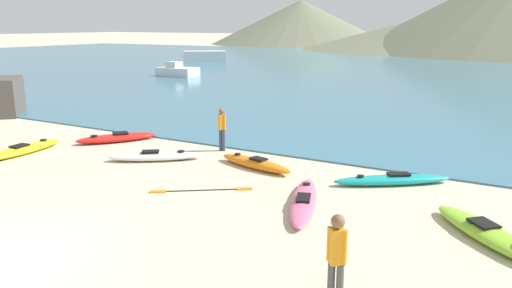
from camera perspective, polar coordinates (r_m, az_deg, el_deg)
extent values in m
cube|color=teal|center=(50.77, 19.88, 7.81)|extent=(160.00, 70.00, 0.06)
cone|color=#6B7056|center=(115.34, 5.15, 13.71)|extent=(40.25, 40.25, 9.60)
cone|color=#6B7056|center=(94.00, 19.88, 11.93)|extent=(46.73, 46.73, 6.03)
ellipsoid|color=yellow|center=(19.23, -25.01, -0.57)|extent=(0.99, 3.26, 0.30)
cube|color=black|center=(19.10, -25.43, -0.17)|extent=(0.44, 0.61, 0.05)
cylinder|color=black|center=(19.76, -23.14, 0.44)|extent=(0.25, 0.25, 0.02)
ellipsoid|color=teal|center=(14.62, 15.33, -3.96)|extent=(3.09, 2.46, 0.28)
cube|color=black|center=(14.64, 15.99, -3.31)|extent=(0.68, 0.61, 0.05)
cylinder|color=black|center=(14.26, 11.86, -3.57)|extent=(0.20, 0.20, 0.02)
ellipsoid|color=white|center=(16.91, -11.42, -1.37)|extent=(2.91, 2.39, 0.28)
cube|color=black|center=(16.89, -11.97, -0.84)|extent=(0.68, 0.64, 0.05)
cylinder|color=black|center=(16.82, -8.56, -0.80)|extent=(0.24, 0.24, 0.02)
ellipsoid|color=orange|center=(15.68, -0.08, -2.23)|extent=(2.94, 1.27, 0.31)
cube|color=black|center=(15.54, 0.31, -1.69)|extent=(0.58, 0.45, 0.05)
cylinder|color=black|center=(16.18, -2.11, -1.13)|extent=(0.21, 0.21, 0.02)
ellipsoid|color=red|center=(19.94, -15.63, 0.69)|extent=(2.37, 2.92, 0.30)
cube|color=black|center=(19.92, -15.24, 1.23)|extent=(0.66, 0.69, 0.05)
cylinder|color=black|center=(19.79, -18.04, 0.91)|extent=(0.27, 0.27, 0.02)
ellipsoid|color=#E5668C|center=(12.58, 5.49, -6.48)|extent=(1.80, 3.52, 0.25)
cube|color=black|center=(12.36, 5.45, -6.11)|extent=(0.54, 0.71, 0.05)
cylinder|color=black|center=(13.45, 5.79, -4.53)|extent=(0.21, 0.21, 0.02)
ellipsoid|color=#8CCC2D|center=(11.67, 25.00, -9.26)|extent=(2.86, 2.90, 0.29)
cube|color=black|center=(11.73, 24.57, -8.21)|extent=(0.72, 0.72, 0.05)
cylinder|color=#4C4C4C|center=(8.24, 8.56, -15.77)|extent=(0.12, 0.12, 0.82)
cylinder|color=#4C4C4C|center=(8.19, 9.54, -15.97)|extent=(0.12, 0.12, 0.82)
cube|color=orange|center=(7.90, 9.24, -11.45)|extent=(0.29, 0.29, 0.58)
cylinder|color=orange|center=(7.93, 8.40, -11.19)|extent=(0.09, 0.09, 0.55)
cylinder|color=orange|center=(7.86, 10.09, -11.51)|extent=(0.09, 0.09, 0.55)
sphere|color=brown|center=(7.74, 9.35, -8.72)|extent=(0.22, 0.22, 0.22)
cylinder|color=#384260|center=(17.86, -4.07, 0.47)|extent=(0.11, 0.11, 0.77)
cylinder|color=#384260|center=(17.79, -3.71, 0.42)|extent=(0.11, 0.11, 0.77)
cube|color=orange|center=(17.69, -3.92, 2.52)|extent=(0.26, 0.27, 0.55)
cylinder|color=orange|center=(17.75, -4.23, 2.60)|extent=(0.08, 0.08, 0.52)
cylinder|color=orange|center=(17.62, -3.61, 2.53)|extent=(0.08, 0.08, 0.52)
sphere|color=brown|center=(17.62, -3.94, 3.74)|extent=(0.21, 0.21, 0.21)
cube|color=white|center=(60.92, -5.87, 9.96)|extent=(5.27, 4.62, 1.21)
cube|color=white|center=(43.77, -8.93, 8.16)|extent=(3.43, 2.17, 0.72)
cube|color=silver|center=(43.91, -9.32, 8.96)|extent=(1.07, 1.24, 0.50)
cylinder|color=black|center=(13.71, -6.25, -5.27)|extent=(1.57, 1.13, 0.03)
cube|color=orange|center=(13.78, -11.14, -5.36)|extent=(0.46, 0.40, 0.03)
cube|color=orange|center=(13.74, -1.35, -5.15)|extent=(0.46, 0.40, 0.03)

